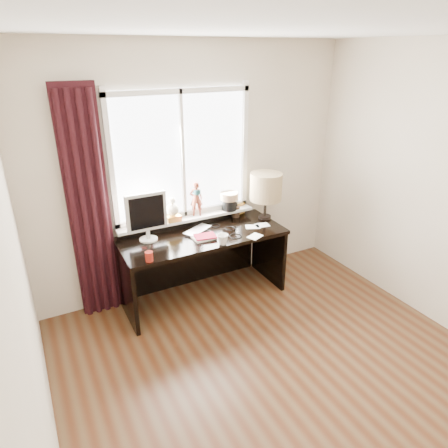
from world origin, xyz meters
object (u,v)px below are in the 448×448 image
desk (199,251)px  laptop (198,230)px  monitor (146,214)px  mug (223,239)px  red_cup (149,256)px  table_lamp (266,187)px

desk → laptop: bearing=-145.1°
desk → monitor: size_ratio=3.47×
mug → monitor: monitor is taller
laptop → red_cup: red_cup is taller
monitor → laptop: bearing=-4.5°
desk → table_lamp: (0.80, -0.03, 0.61)m
desk → monitor: 0.75m
laptop → monitor: 0.58m
red_cup → desk: (0.66, 0.39, -0.29)m
red_cup → mug: bearing=-0.4°
red_cup → table_lamp: table_lamp is taller
red_cup → monitor: (0.13, 0.42, 0.23)m
mug → table_lamp: table_lamp is taller
mug → red_cup: (-0.74, 0.01, -0.01)m
table_lamp → monitor: bearing=177.3°
mug → monitor: (-0.61, 0.43, 0.22)m
red_cup → table_lamp: (1.46, 0.36, 0.32)m
laptop → table_lamp: bearing=-29.3°
laptop → red_cup: 0.75m
monitor → table_lamp: 1.34m
desk → monitor: bearing=176.9°
table_lamp → desk: bearing=177.6°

